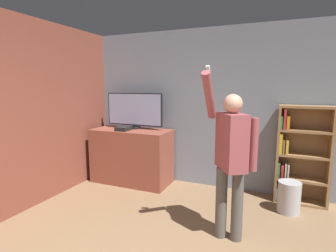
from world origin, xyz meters
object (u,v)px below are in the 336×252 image
at_px(bookshelf, 298,157).
at_px(person, 231,154).
at_px(television, 134,110).
at_px(game_console, 123,129).
at_px(waste_bin, 289,197).

distance_m(bookshelf, person, 1.60).
height_order(television, person, person).
bearing_deg(bookshelf, game_console, -172.48).
height_order(game_console, bookshelf, bookshelf).
height_order(bookshelf, waste_bin, bookshelf).
xyz_separation_m(television, waste_bin, (2.62, -0.32, -1.09)).
bearing_deg(game_console, person, -26.33).
bearing_deg(television, waste_bin, -6.93).
bearing_deg(person, waste_bin, 112.09).
bearing_deg(television, bookshelf, 1.97).
bearing_deg(waste_bin, game_console, 179.10).
bearing_deg(waste_bin, person, -124.73).
bearing_deg(waste_bin, bookshelf, 75.73).
height_order(person, waste_bin, person).
height_order(television, game_console, television).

